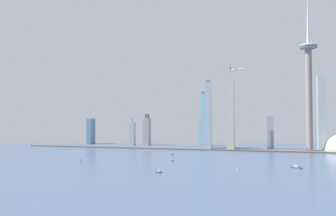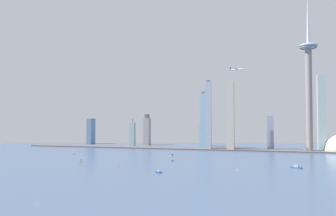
{
  "view_description": "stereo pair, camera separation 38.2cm",
  "coord_description": "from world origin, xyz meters",
  "px_view_note": "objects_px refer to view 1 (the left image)",
  "views": [
    {
      "loc": [
        183.66,
        -243.56,
        69.63
      ],
      "look_at": [
        -40.19,
        554.65,
        99.7
      ],
      "focal_mm": 35.58,
      "sensor_mm": 36.0,
      "label": 1
    },
    {
      "loc": [
        184.02,
        -243.46,
        69.63
      ],
      "look_at": [
        -40.19,
        554.65,
        99.7
      ],
      "focal_mm": 35.58,
      "sensor_mm": 36.0,
      "label": 2
    }
  ],
  "objects_px": {
    "skyscraper_6": "(204,120)",
    "channel_buoy_0": "(238,169)",
    "skyscraper_3": "(270,132)",
    "skyscraper_2": "(230,116)",
    "skyscraper_7": "(91,131)",
    "observation_tower": "(309,76)",
    "skyscraper_0": "(132,135)",
    "boat_6": "(172,160)",
    "channel_buoy_1": "(119,166)",
    "airplane": "(237,69)",
    "boat_3": "(296,167)",
    "skyscraper_1": "(203,135)",
    "boat_7": "(74,153)",
    "boat_5": "(172,155)",
    "skyscraper_4": "(208,116)",
    "skyscraper_8": "(321,112)",
    "skyscraper_5": "(147,131)",
    "boat_1": "(81,161)",
    "boat_2": "(159,172)"
  },
  "relations": [
    {
      "from": "channel_buoy_1",
      "to": "airplane",
      "type": "distance_m",
      "value": 375.46
    },
    {
      "from": "skyscraper_1",
      "to": "skyscraper_8",
      "type": "bearing_deg",
      "value": -3.48
    },
    {
      "from": "skyscraper_3",
      "to": "airplane",
      "type": "bearing_deg",
      "value": -130.11
    },
    {
      "from": "skyscraper_6",
      "to": "boat_7",
      "type": "xyz_separation_m",
      "value": [
        -238.58,
        -222.07,
        -67.89
      ]
    },
    {
      "from": "skyscraper_3",
      "to": "channel_buoy_1",
      "type": "height_order",
      "value": "skyscraper_3"
    },
    {
      "from": "skyscraper_6",
      "to": "skyscraper_3",
      "type": "bearing_deg",
      "value": -0.95
    },
    {
      "from": "skyscraper_2",
      "to": "skyscraper_6",
      "type": "height_order",
      "value": "skyscraper_2"
    },
    {
      "from": "skyscraper_4",
      "to": "airplane",
      "type": "height_order",
      "value": "airplane"
    },
    {
      "from": "skyscraper_3",
      "to": "boat_3",
      "type": "relative_size",
      "value": 5.05
    },
    {
      "from": "skyscraper_5",
      "to": "skyscraper_2",
      "type": "bearing_deg",
      "value": -22.3
    },
    {
      "from": "skyscraper_7",
      "to": "airplane",
      "type": "bearing_deg",
      "value": -17.0
    },
    {
      "from": "skyscraper_2",
      "to": "skyscraper_7",
      "type": "relative_size",
      "value": 2.16
    },
    {
      "from": "skyscraper_6",
      "to": "skyscraper_0",
      "type": "bearing_deg",
      "value": -170.23
    },
    {
      "from": "skyscraper_4",
      "to": "skyscraper_6",
      "type": "xyz_separation_m",
      "value": [
        -20.02,
        61.32,
        -11.09
      ]
    },
    {
      "from": "boat_5",
      "to": "skyscraper_5",
      "type": "bearing_deg",
      "value": -147.84
    },
    {
      "from": "boat_1",
      "to": "airplane",
      "type": "distance_m",
      "value": 393.73
    },
    {
      "from": "channel_buoy_1",
      "to": "skyscraper_3",
      "type": "bearing_deg",
      "value": 59.01
    },
    {
      "from": "boat_3",
      "to": "channel_buoy_1",
      "type": "xyz_separation_m",
      "value": [
        -254.07,
        -55.21,
        -0.2
      ]
    },
    {
      "from": "skyscraper_0",
      "to": "boat_6",
      "type": "distance_m",
      "value": 315.2
    },
    {
      "from": "skyscraper_2",
      "to": "skyscraper_3",
      "type": "xyz_separation_m",
      "value": [
        89.69,
        51.8,
        -39.99
      ]
    },
    {
      "from": "observation_tower",
      "to": "channel_buoy_0",
      "type": "height_order",
      "value": "observation_tower"
    },
    {
      "from": "skyscraper_8",
      "to": "boat_1",
      "type": "height_order",
      "value": "skyscraper_8"
    },
    {
      "from": "skyscraper_6",
      "to": "channel_buoy_0",
      "type": "bearing_deg",
      "value": -73.7
    },
    {
      "from": "skyscraper_1",
      "to": "boat_7",
      "type": "xyz_separation_m",
      "value": [
        -226.54,
        -270.04,
        -28.67
      ]
    },
    {
      "from": "boat_3",
      "to": "boat_6",
      "type": "relative_size",
      "value": 1.65
    },
    {
      "from": "skyscraper_7",
      "to": "boat_3",
      "type": "distance_m",
      "value": 647.86
    },
    {
      "from": "boat_3",
      "to": "skyscraper_6",
      "type": "bearing_deg",
      "value": -24.23
    },
    {
      "from": "observation_tower",
      "to": "skyscraper_3",
      "type": "distance_m",
      "value": 158.72
    },
    {
      "from": "skyscraper_2",
      "to": "channel_buoy_0",
      "type": "xyz_separation_m",
      "value": [
        36.84,
        -313.6,
        -78.51
      ]
    },
    {
      "from": "channel_buoy_0",
      "to": "airplane",
      "type": "distance_m",
      "value": 333.49
    },
    {
      "from": "skyscraper_5",
      "to": "channel_buoy_1",
      "type": "xyz_separation_m",
      "value": [
        103.62,
        -423.57,
        -38.37
      ]
    },
    {
      "from": "boat_3",
      "to": "boat_6",
      "type": "height_order",
      "value": "boat_6"
    },
    {
      "from": "boat_3",
      "to": "boat_7",
      "type": "relative_size",
      "value": 1.39
    },
    {
      "from": "skyscraper_3",
      "to": "boat_5",
      "type": "height_order",
      "value": "skyscraper_3"
    },
    {
      "from": "skyscraper_8",
      "to": "boat_7",
      "type": "height_order",
      "value": "skyscraper_8"
    },
    {
      "from": "boat_1",
      "to": "skyscraper_8",
      "type": "bearing_deg",
      "value": 112.45
    },
    {
      "from": "boat_5",
      "to": "skyscraper_6",
      "type": "bearing_deg",
      "value": 176.71
    },
    {
      "from": "skyscraper_5",
      "to": "airplane",
      "type": "xyz_separation_m",
      "value": [
        257.3,
        -132.97,
        143.03
      ]
    },
    {
      "from": "skyscraper_2",
      "to": "airplane",
      "type": "bearing_deg",
      "value": -63.64
    },
    {
      "from": "skyscraper_5",
      "to": "boat_7",
      "type": "xyz_separation_m",
      "value": [
        -69.15,
        -266.15,
        -38.4
      ]
    },
    {
      "from": "skyscraper_0",
      "to": "skyscraper_6",
      "type": "bearing_deg",
      "value": 9.77
    },
    {
      "from": "observation_tower",
      "to": "skyscraper_4",
      "type": "xyz_separation_m",
      "value": [
        -221.93,
        -9.88,
        -86.85
      ]
    },
    {
      "from": "boat_2",
      "to": "skyscraper_3",
      "type": "bearing_deg",
      "value": -84.91
    },
    {
      "from": "skyscraper_5",
      "to": "skyscraper_3",
      "type": "bearing_deg",
      "value": -8.06
    },
    {
      "from": "observation_tower",
      "to": "boat_3",
      "type": "height_order",
      "value": "observation_tower"
    },
    {
      "from": "skyscraper_8",
      "to": "channel_buoy_1",
      "type": "height_order",
      "value": "skyscraper_8"
    },
    {
      "from": "skyscraper_7",
      "to": "channel_buoy_1",
      "type": "xyz_separation_m",
      "value": [
        278.33,
        -422.66,
        -35.66
      ]
    },
    {
      "from": "boat_3",
      "to": "airplane",
      "type": "bearing_deg",
      "value": -31.27
    },
    {
      "from": "skyscraper_8",
      "to": "boat_2",
      "type": "bearing_deg",
      "value": -121.13
    },
    {
      "from": "boat_1",
      "to": "boat_7",
      "type": "relative_size",
      "value": 0.65
    }
  ]
}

